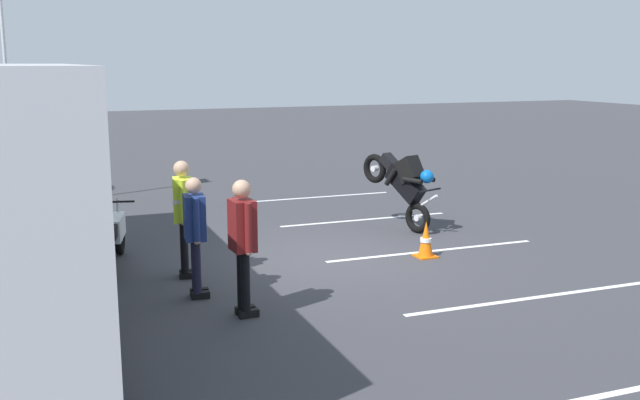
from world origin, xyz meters
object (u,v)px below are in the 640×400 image
at_px(spectator_left, 195,227).
at_px(traffic_cone, 426,240).
at_px(spectator_far_left, 243,235).
at_px(flagpole, 6,72).
at_px(stunt_motorcycle, 403,182).
at_px(spectator_centre, 183,208).
at_px(parked_motorcycle_silver, 114,238).

relative_size(spectator_left, traffic_cone, 2.73).
height_order(spectator_far_left, flagpole, flagpole).
bearing_deg(spectator_left, stunt_motorcycle, -61.03).
distance_m(spectator_far_left, flagpole, 9.54).
bearing_deg(stunt_motorcycle, traffic_cone, 162.31).
xyz_separation_m(stunt_motorcycle, flagpole, (5.29, 7.13, 2.11)).
xyz_separation_m(spectator_far_left, flagpole, (8.89, 2.82, 1.99)).
distance_m(spectator_centre, stunt_motorcycle, 4.95).
relative_size(spectator_left, stunt_motorcycle, 0.87).
bearing_deg(parked_motorcycle_silver, spectator_left, -156.60).
bearing_deg(flagpole, traffic_cone, -138.15).
bearing_deg(stunt_motorcycle, spectator_far_left, 129.82).
relative_size(spectator_far_left, stunt_motorcycle, 0.91).
bearing_deg(traffic_cone, flagpole, 41.85).
relative_size(spectator_far_left, traffic_cone, 2.88).
height_order(spectator_centre, parked_motorcycle_silver, spectator_centre).
bearing_deg(spectator_far_left, flagpole, 17.59).
height_order(spectator_far_left, parked_motorcycle_silver, spectator_far_left).
height_order(spectator_far_left, stunt_motorcycle, spectator_far_left).
bearing_deg(spectator_centre, parked_motorcycle_silver, 41.75).
height_order(spectator_left, traffic_cone, spectator_left).
distance_m(spectator_left, traffic_cone, 4.20).
bearing_deg(spectator_centre, spectator_left, 177.67).
bearing_deg(parked_motorcycle_silver, traffic_cone, -105.94).
distance_m(parked_motorcycle_silver, flagpole, 6.57).
height_order(flagpole, traffic_cone, flagpole).
bearing_deg(spectator_left, flagpole, 16.99).
xyz_separation_m(spectator_left, spectator_centre, (1.02, -0.04, 0.08)).
bearing_deg(stunt_motorcycle, parked_motorcycle_silver, 95.59).
distance_m(flagpole, traffic_cone, 10.14).
xyz_separation_m(spectator_left, stunt_motorcycle, (2.61, -4.72, -0.06)).
xyz_separation_m(spectator_far_left, parked_motorcycle_silver, (3.05, 1.30, -0.60)).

